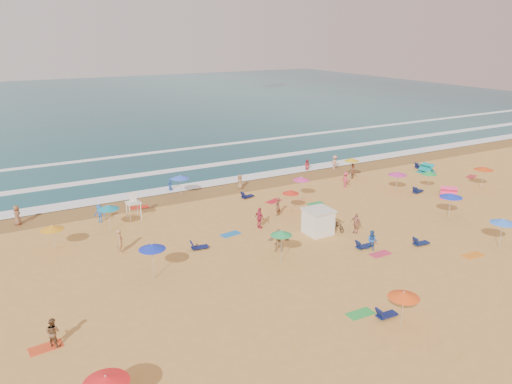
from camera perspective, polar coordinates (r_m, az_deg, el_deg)
ground at (r=42.32m, az=2.42°, el=-4.39°), size 220.00×220.00×0.00m
ocean at (r=120.14m, az=-19.33°, el=9.28°), size 220.00×140.00×0.18m
wet_sand at (r=52.71m, az=-4.71°, el=0.14°), size 220.00×220.00×0.00m
surf_foam at (r=60.50m, az=-8.21°, el=2.46°), size 200.00×18.70×0.05m
cabana at (r=41.64m, az=7.11°, el=-3.42°), size 2.00×2.00×2.00m
cabana_roof at (r=41.27m, az=7.17°, el=-2.05°), size 2.20×2.20×0.12m
bicycle at (r=42.72m, az=9.38°, el=-3.78°), size 0.77×1.72×0.87m
lifeguard_stand at (r=45.75m, az=-13.81°, el=-1.77°), size 1.20×1.20×2.10m
beach_umbrellas at (r=41.54m, az=4.47°, el=-1.69°), size 56.41×30.01×0.82m
loungers at (r=41.86m, az=7.98°, el=-4.57°), size 51.91×24.11×0.34m
towels at (r=42.05m, az=8.51°, el=-4.71°), size 49.30×25.91×0.03m
popup_tents at (r=58.37m, az=19.95°, el=1.48°), size 7.65×10.01×1.20m
beachgoers at (r=45.64m, az=-0.39°, el=-1.56°), size 43.59×23.52×2.14m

